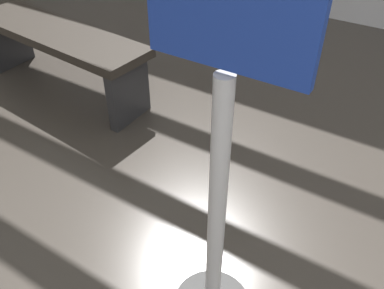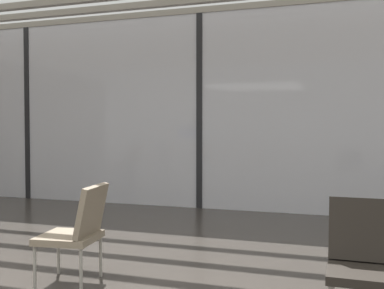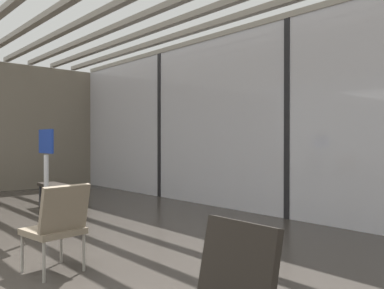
# 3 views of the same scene
# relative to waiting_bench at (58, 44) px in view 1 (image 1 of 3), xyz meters

# --- Properties ---
(waiting_bench) EXTENTS (1.53, 0.52, 0.47)m
(waiting_bench) POSITION_rel_waiting_bench_xyz_m (0.00, 0.00, 0.00)
(waiting_bench) COLOR #28231E
(waiting_bench) RESTS_ON ground
(info_sign) EXTENTS (0.44, 0.32, 1.44)m
(info_sign) POSITION_rel_waiting_bench_xyz_m (1.83, -0.96, 0.32)
(info_sign) COLOR #333333
(info_sign) RESTS_ON ground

